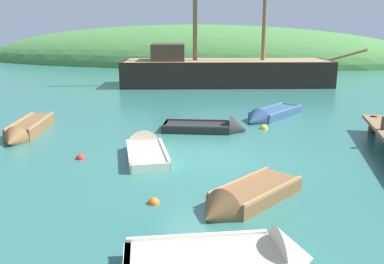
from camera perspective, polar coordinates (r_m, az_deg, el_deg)
ground_plane at (r=13.14m, az=1.67°, el=-3.69°), size 120.00×120.00×0.00m
shore_hill at (r=48.72m, az=0.11°, el=9.54°), size 51.09×18.43×8.18m
sailing_ship at (r=29.41m, az=4.25°, el=7.60°), size 16.82×6.97×12.54m
rowboat_outer_right at (r=13.70m, az=-6.32°, el=-2.66°), size 2.24×3.36×1.11m
rowboat_far at (r=9.96m, az=7.00°, el=-9.23°), size 2.51×3.18×1.01m
rowboat_center at (r=16.58m, az=2.78°, el=0.40°), size 3.37×1.53×1.16m
rowboat_outer_left at (r=17.21m, az=-21.47°, el=0.15°), size 1.81×4.01×0.89m
rowboat_near_dock at (r=19.09m, az=10.42°, el=2.12°), size 2.72×3.89×1.01m
rowboat_portside at (r=7.59m, az=6.19°, el=-17.24°), size 3.51×2.20×1.20m
buoy_red at (r=13.63m, az=-14.85°, el=-3.51°), size 0.29×0.29×0.29m
buoy_yellow at (r=17.20m, az=9.71°, el=0.45°), size 0.34×0.34×0.34m
buoy_orange at (r=10.05m, az=-5.22°, el=-9.58°), size 0.28×0.28×0.28m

